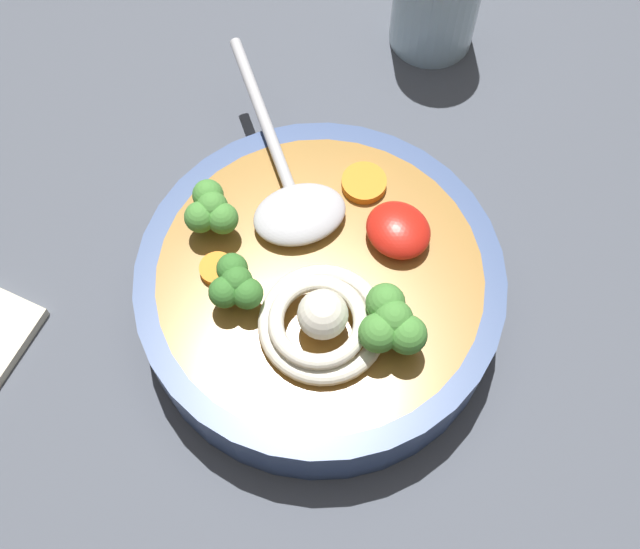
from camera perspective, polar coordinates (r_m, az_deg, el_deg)
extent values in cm
cube|color=#474C56|center=(56.28, 4.75, -2.55)|extent=(111.08, 111.08, 3.29)
cylinder|color=#334775|center=(52.05, 0.00, -1.24)|extent=(23.26, 23.26, 5.09)
cylinder|color=olive|center=(51.87, 0.00, -1.14)|extent=(20.47, 20.47, 4.69)
torus|color=silver|center=(47.85, 0.06, -3.39)|extent=(7.76, 7.76, 1.07)
torus|color=silver|center=(46.83, 0.17, -3.65)|extent=(8.31, 8.31, 0.96)
sphere|color=silver|center=(46.57, 0.06, -2.72)|extent=(3.01, 3.01, 3.01)
ellipsoid|color=#B7B7BC|center=(50.90, -1.46, 4.30)|extent=(6.43, 7.26, 1.60)
cylinder|color=#B7B7BC|center=(54.96, -3.89, 10.70)|extent=(14.07, 6.73, 0.80)
ellipsoid|color=red|center=(50.37, 5.59, 3.16)|extent=(4.27, 3.84, 1.92)
cylinder|color=#7A9E60|center=(47.70, 5.05, -4.03)|extent=(1.19, 1.19, 1.27)
sphere|color=#478938|center=(46.04, 5.23, -3.18)|extent=(2.34, 2.34, 2.34)
sphere|color=#478938|center=(45.98, 6.22, -4.28)|extent=(2.34, 2.34, 2.34)
sphere|color=#478938|center=(46.53, 4.68, -2.02)|extent=(2.34, 2.34, 2.34)
sphere|color=#478938|center=(45.83, 4.17, -4.17)|extent=(2.34, 2.34, 2.34)
cylinder|color=#7A9E60|center=(48.91, -5.78, -1.24)|extent=(0.98, 0.98, 1.04)
sphere|color=#38752D|center=(47.58, -5.94, -0.49)|extent=(1.92, 1.92, 1.92)
sphere|color=#38752D|center=(47.38, -5.18, -1.35)|extent=(1.92, 1.92, 1.92)
sphere|color=#38752D|center=(48.08, -6.26, 0.41)|extent=(1.92, 1.92, 1.92)
sphere|color=#38752D|center=(47.51, -6.81, -1.26)|extent=(1.92, 1.92, 1.92)
cylinder|color=#7A9E60|center=(51.44, -7.46, 3.93)|extent=(1.01, 1.01, 1.08)
sphere|color=#478938|center=(50.14, -7.67, 4.80)|extent=(1.98, 1.98, 1.98)
sphere|color=#478938|center=(49.84, -6.94, 3.98)|extent=(1.98, 1.98, 1.98)
sphere|color=#478938|center=(50.73, -7.97, 5.62)|extent=(1.98, 1.98, 1.98)
sphere|color=#478938|center=(50.03, -8.53, 4.06)|extent=(1.98, 1.98, 1.98)
cylinder|color=orange|center=(50.02, -7.32, 0.39)|extent=(2.21, 2.21, 0.57)
cylinder|color=orange|center=(52.76, 3.15, 6.52)|extent=(2.96, 2.96, 0.65)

